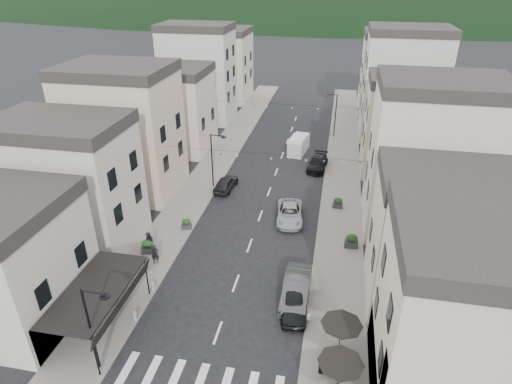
# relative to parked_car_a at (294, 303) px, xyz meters

# --- Properties ---
(sidewalk_left) EXTENTS (4.00, 76.00, 0.12)m
(sidewalk_left) POSITION_rel_parked_car_a_xyz_m (-12.10, 23.12, -0.66)
(sidewalk_left) COLOR slate
(sidewalk_left) RESTS_ON ground
(sidewalk_right) EXTENTS (4.00, 76.00, 0.12)m
(sidewalk_right) POSITION_rel_parked_car_a_xyz_m (2.90, 23.12, -0.66)
(sidewalk_right) COLOR slate
(sidewalk_right) RESTS_ON ground
(hill_backdrop) EXTENTS (640.00, 360.00, 70.00)m
(hill_backdrop) POSITION_rel_parked_car_a_xyz_m (-4.60, 291.12, -0.72)
(hill_backdrop) COLOR black
(hill_backdrop) RESTS_ON ground
(bistro_building) EXTENTS (10.00, 8.00, 10.00)m
(bistro_building) POSITION_rel_parked_car_a_xyz_m (9.90, -4.88, 4.28)
(bistro_building) COLOR beige
(bistro_building) RESTS_ON ground
(boutique_awning) EXTENTS (3.77, 7.50, 3.28)m
(boutique_awning) POSITION_rel_parked_car_a_xyz_m (-11.85, -3.88, 2.39)
(boutique_awning) COLOR black
(boutique_awning) RESTS_ON ground
(buildings_row_left) EXTENTS (10.20, 54.16, 14.00)m
(buildings_row_left) POSITION_rel_parked_car_a_xyz_m (-19.10, 28.87, 5.40)
(buildings_row_left) COLOR beige
(buildings_row_left) RESTS_ON ground
(buildings_row_right) EXTENTS (10.20, 54.16, 14.50)m
(buildings_row_right) POSITION_rel_parked_car_a_xyz_m (9.90, 27.71, 5.60)
(buildings_row_right) COLOR beige
(buildings_row_right) RESTS_ON ground
(cafe_terrace) EXTENTS (2.50, 8.10, 2.53)m
(cafe_terrace) POSITION_rel_parked_car_a_xyz_m (3.10, -6.08, 1.63)
(cafe_terrace) COLOR black
(cafe_terrace) RESTS_ON ground
(streetlamp_left_near) EXTENTS (1.70, 0.56, 6.00)m
(streetlamp_left_near) POSITION_rel_parked_car_a_xyz_m (-10.42, -6.88, 2.98)
(streetlamp_left_near) COLOR black
(streetlamp_left_near) RESTS_ON ground
(streetlamp_left_far) EXTENTS (1.70, 0.56, 6.00)m
(streetlamp_left_far) POSITION_rel_parked_car_a_xyz_m (-10.42, 17.12, 2.98)
(streetlamp_left_far) COLOR black
(streetlamp_left_far) RESTS_ON ground
(streetlamp_right_far) EXTENTS (1.70, 0.56, 6.00)m
(streetlamp_right_far) POSITION_rel_parked_car_a_xyz_m (1.22, 35.12, 2.98)
(streetlamp_right_far) COLOR black
(streetlamp_right_far) RESTS_ON ground
(bollards) EXTENTS (11.66, 10.26, 0.60)m
(bollards) POSITION_rel_parked_car_a_xyz_m (-4.60, -3.38, -0.30)
(bollards) COLOR gray
(bollards) RESTS_ON ground
(bunting_near) EXTENTS (19.00, 0.28, 0.62)m
(bunting_near) POSITION_rel_parked_car_a_xyz_m (-4.60, 13.12, 4.93)
(bunting_near) COLOR black
(bunting_near) RESTS_ON ground
(bunting_far) EXTENTS (19.00, 0.28, 0.62)m
(bunting_far) POSITION_rel_parked_car_a_xyz_m (-4.60, 29.12, 4.93)
(bunting_far) COLOR black
(bunting_far) RESTS_ON ground
(parked_car_a) EXTENTS (2.13, 4.39, 1.44)m
(parked_car_a) POSITION_rel_parked_car_a_xyz_m (0.00, 0.00, 0.00)
(parked_car_a) COLOR black
(parked_car_a) RESTS_ON ground
(parked_car_b) EXTENTS (1.87, 5.19, 1.70)m
(parked_car_b) POSITION_rel_parked_car_a_xyz_m (0.00, 1.41, 0.13)
(parked_car_b) COLOR #37373A
(parked_car_b) RESTS_ON ground
(parked_car_c) EXTENTS (2.95, 5.35, 1.42)m
(parked_car_c) POSITION_rel_parked_car_a_xyz_m (-1.80, 11.93, -0.01)
(parked_car_c) COLOR #999CA1
(parked_car_c) RESTS_ON ground
(parked_car_d) EXTENTS (2.46, 4.98, 1.39)m
(parked_car_d) POSITION_rel_parked_car_a_xyz_m (0.00, 23.97, -0.03)
(parked_car_d) COLOR black
(parked_car_d) RESTS_ON ground
(parked_car_e) EXTENTS (2.08, 4.35, 1.43)m
(parked_car_e) POSITION_rel_parked_car_a_xyz_m (-9.20, 16.82, -0.01)
(parked_car_e) COLOR black
(parked_car_e) RESTS_ON ground
(delivery_van) EXTENTS (2.41, 4.77, 2.19)m
(delivery_van) POSITION_rel_parked_car_a_xyz_m (-2.75, 28.54, 0.35)
(delivery_van) COLOR silver
(delivery_van) RESTS_ON ground
(pedestrian_a) EXTENTS (0.71, 0.62, 1.65)m
(pedestrian_a) POSITION_rel_parked_car_a_xyz_m (-11.38, 3.19, 0.22)
(pedestrian_a) COLOR black
(pedestrian_a) RESTS_ON sidewalk_left
(pedestrian_b) EXTENTS (1.08, 1.01, 1.78)m
(pedestrian_b) POSITION_rel_parked_car_a_xyz_m (-12.48, 4.56, 0.29)
(pedestrian_b) COLOR #27212C
(pedestrian_b) RESTS_ON sidewalk_left
(planter_la) EXTENTS (1.22, 0.95, 1.21)m
(planter_la) POSITION_rel_parked_car_a_xyz_m (-12.57, 4.35, -0.02)
(planter_la) COLOR #313133
(planter_la) RESTS_ON sidewalk_left
(planter_lb) EXTENTS (0.98, 0.68, 0.99)m
(planter_lb) POSITION_rel_parked_car_a_xyz_m (-10.69, 8.47, -0.12)
(planter_lb) COLOR #2D2C2F
(planter_lb) RESTS_ON sidewalk_left
(planter_ra) EXTENTS (1.01, 0.60, 1.09)m
(planter_ra) POSITION_rel_parked_car_a_xyz_m (2.73, -4.26, -0.07)
(planter_ra) COLOR #29292B
(planter_ra) RESTS_ON sidewalk_right
(planter_rb) EXTENTS (1.13, 0.64, 1.26)m
(planter_rb) POSITION_rel_parked_car_a_xyz_m (3.86, 8.41, 0.01)
(planter_rb) COLOR #2B2B2D
(planter_rb) RESTS_ON sidewalk_right
(planter_rc) EXTENTS (0.99, 0.57, 1.09)m
(planter_rc) POSITION_rel_parked_car_a_xyz_m (2.57, 14.93, -0.08)
(planter_rc) COLOR #2C2C2F
(planter_rc) RESTS_ON sidewalk_right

